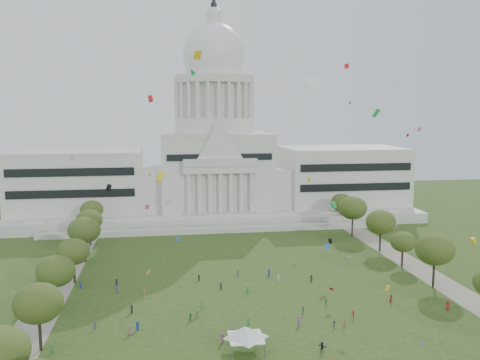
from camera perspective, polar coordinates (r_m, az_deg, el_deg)
name	(u,v)px	position (r m, az deg, el deg)	size (l,w,h in m)	color
ground	(274,328)	(106.43, 3.83, -16.25)	(400.00, 400.00, 0.00)	#304718
capitol	(215,162)	(210.59, -2.83, 2.03)	(160.00, 64.50, 91.30)	beige
path_left	(56,289)	(134.77, -20.00, -11.44)	(8.00, 160.00, 0.04)	gray
path_right	(422,271)	(149.26, 19.74, -9.56)	(8.00, 160.00, 0.04)	gray
row_tree_l_1	(38,303)	(100.66, -21.70, -12.74)	(8.86, 8.86, 12.59)	black
row_tree_l_2	(56,271)	(119.76, -19.97, -9.60)	(8.42, 8.42, 11.97)	black
row_tree_r_2	(435,249)	(134.32, 21.04, -7.26)	(9.55, 9.55, 13.58)	black
row_tree_l_3	(73,252)	(135.36, -18.20, -7.65)	(8.12, 8.12, 11.55)	black
row_tree_r_3	(403,242)	(149.57, 17.83, -6.63)	(7.01, 7.01, 9.98)	black
row_tree_l_4	(84,230)	(152.80, -17.09, -5.40)	(9.29, 9.29, 13.21)	black
row_tree_r_4	(381,222)	(162.88, 15.53, -4.57)	(9.19, 9.19, 13.06)	black
row_tree_l_5	(89,220)	(171.14, -16.56, -4.32)	(8.33, 8.33, 11.85)	black
row_tree_r_5	(353,208)	(180.46, 12.55, -3.08)	(9.82, 9.82, 13.96)	black
row_tree_l_6	(92,210)	(189.00, -16.32, -3.23)	(8.19, 8.19, 11.64)	black
row_tree_r_6	(342,203)	(198.07, 11.34, -2.51)	(8.42, 8.42, 11.97)	black
event_tent	(246,332)	(95.53, 0.66, -16.68)	(8.84, 8.84, 4.84)	#4C4C4C
person_0	(448,305)	(123.40, 22.28, -12.88)	(0.96, 0.62, 1.97)	#B21E1E
person_2	(391,299)	(122.91, 16.63, -12.70)	(0.97, 0.60, 1.99)	#B21E1E
person_3	(353,314)	(112.82, 12.58, -14.50)	(1.15, 0.59, 1.78)	#B21E1E
person_4	(303,310)	(113.24, 7.11, -14.31)	(0.98, 0.54, 1.68)	#4C4C51
person_5	(233,325)	(105.42, -0.82, -16.01)	(1.46, 0.58, 1.58)	silver
person_8	(191,317)	(109.33, -5.58, -15.10)	(0.85, 0.52, 1.74)	#33723F
person_9	(334,325)	(107.35, 10.54, -15.68)	(1.04, 0.54, 1.61)	#26262B
person_10	(326,302)	(118.44, 9.65, -13.36)	(0.96, 0.53, 1.64)	#33723F
person_11	(322,347)	(97.75, 9.20, -18.01)	(1.72, 0.68, 1.86)	#26262B
distant_crowd	(190,301)	(117.76, -5.59, -13.38)	(58.13, 39.39, 1.93)	#33723F
kite_swarm	(263,193)	(108.77, 2.61, -1.48)	(89.49, 98.18, 65.05)	red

